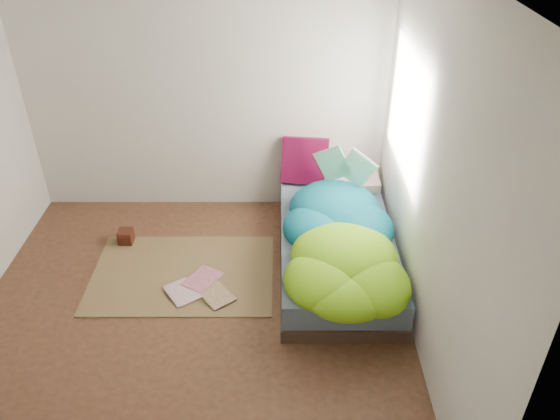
{
  "coord_description": "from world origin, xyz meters",
  "views": [
    {
      "loc": [
        0.72,
        -3.21,
        3.13
      ],
      "look_at": [
        0.72,
        0.75,
        0.55
      ],
      "focal_mm": 35.0,
      "sensor_mm": 36.0,
      "label": 1
    }
  ],
  "objects_px": {
    "open_book": "(345,157)",
    "wooden_box": "(126,236)",
    "floor_book_a": "(170,298)",
    "floor_book_b": "(191,275)",
    "bed": "(336,247)",
    "pillow_magenta": "(305,160)"
  },
  "relations": [
    {
      "from": "open_book",
      "to": "wooden_box",
      "type": "xyz_separation_m",
      "value": [
        -2.07,
        -0.2,
        -0.75
      ]
    },
    {
      "from": "pillow_magenta",
      "to": "open_book",
      "type": "relative_size",
      "value": 0.95
    },
    {
      "from": "floor_book_b",
      "to": "open_book",
      "type": "bearing_deg",
      "value": 57.96
    },
    {
      "from": "open_book",
      "to": "floor_book_a",
      "type": "xyz_separation_m",
      "value": [
        -1.52,
        -1.0,
        -0.8
      ]
    },
    {
      "from": "floor_book_a",
      "to": "bed",
      "type": "bearing_deg",
      "value": -14.6
    },
    {
      "from": "bed",
      "to": "floor_book_a",
      "type": "bearing_deg",
      "value": -160.37
    },
    {
      "from": "bed",
      "to": "floor_book_b",
      "type": "height_order",
      "value": "bed"
    },
    {
      "from": "open_book",
      "to": "floor_book_a",
      "type": "height_order",
      "value": "open_book"
    },
    {
      "from": "floor_book_b",
      "to": "pillow_magenta",
      "type": "bearing_deg",
      "value": 78.2
    },
    {
      "from": "bed",
      "to": "pillow_magenta",
      "type": "height_order",
      "value": "pillow_magenta"
    },
    {
      "from": "bed",
      "to": "pillow_magenta",
      "type": "relative_size",
      "value": 4.38
    },
    {
      "from": "pillow_magenta",
      "to": "open_book",
      "type": "xyz_separation_m",
      "value": [
        0.34,
        -0.42,
        0.26
      ]
    },
    {
      "from": "pillow_magenta",
      "to": "open_book",
      "type": "bearing_deg",
      "value": -41.53
    },
    {
      "from": "bed",
      "to": "wooden_box",
      "type": "distance_m",
      "value": 2.0
    },
    {
      "from": "wooden_box",
      "to": "floor_book_b",
      "type": "bearing_deg",
      "value": -36.51
    },
    {
      "from": "wooden_box",
      "to": "floor_book_a",
      "type": "bearing_deg",
      "value": -55.5
    },
    {
      "from": "bed",
      "to": "wooden_box",
      "type": "height_order",
      "value": "bed"
    },
    {
      "from": "floor_book_b",
      "to": "bed",
      "type": "bearing_deg",
      "value": 40.37
    },
    {
      "from": "floor_book_a",
      "to": "floor_book_b",
      "type": "xyz_separation_m",
      "value": [
        0.14,
        0.29,
        0.0
      ]
    },
    {
      "from": "open_book",
      "to": "wooden_box",
      "type": "relative_size",
      "value": 3.61
    },
    {
      "from": "open_book",
      "to": "wooden_box",
      "type": "height_order",
      "value": "open_book"
    },
    {
      "from": "floor_book_a",
      "to": "floor_book_b",
      "type": "relative_size",
      "value": 0.96
    }
  ]
}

